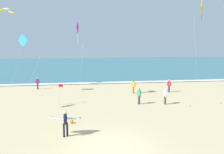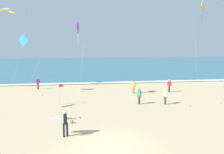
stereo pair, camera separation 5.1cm
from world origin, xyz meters
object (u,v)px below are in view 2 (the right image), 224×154
kite_diamond_cobalt_far (24,42)px  kite_diamond_violet_low (78,29)px  beach_ball (72,121)px  bystander_purple_top (38,83)px  bystander_green_top (139,96)px  lifeguard_flag (59,92)px  kite_diamond_golden_near (202,10)px  bystander_white_top (165,96)px  bystander_yellow_top (134,87)px  kite_arc_ivory_distant (7,11)px  bystander_red_top (169,86)px  surfer_lead (65,120)px

kite_diamond_cobalt_far → kite_diamond_violet_low: kite_diamond_violet_low is taller
kite_diamond_cobalt_far → beach_ball: (5.52, -11.42, -6.01)m
kite_diamond_cobalt_far → bystander_purple_top: kite_diamond_cobalt_far is taller
bystander_green_top → kite_diamond_cobalt_far: bearing=151.5°
bystander_purple_top → lifeguard_flag: (3.34, -8.45, 0.45)m
kite_diamond_golden_near → kite_diamond_cobalt_far: kite_diamond_golden_near is taller
kite_diamond_golden_near → lifeguard_flag: size_ratio=4.96×
bystander_white_top → lifeguard_flag: size_ratio=0.76×
bystander_yellow_top → lifeguard_flag: lifeguard_flag is taller
bystander_purple_top → bystander_yellow_top: bearing=-20.1°
kite_arc_ivory_distant → beach_ball: kite_arc_ivory_distant is taller
kite_diamond_cobalt_far → bystander_red_top: bearing=-4.4°
kite_diamond_violet_low → bystander_white_top: size_ratio=5.22×
bystander_purple_top → bystander_white_top: bearing=-35.8°
bystander_green_top → lifeguard_flag: bearing=173.0°
surfer_lead → bystander_red_top: bearing=46.3°
bystander_red_top → bystander_green_top: bearing=-134.6°
kite_diamond_violet_low → kite_arc_ivory_distant: bearing=143.5°
bystander_purple_top → lifeguard_flag: 9.10m
bystander_white_top → bystander_purple_top: bearing=144.2°
kite_diamond_cobalt_far → lifeguard_flag: bearing=-52.5°
kite_diamond_violet_low → bystander_green_top: size_ratio=5.22×
bystander_yellow_top → kite_diamond_golden_near: bearing=-28.4°
kite_diamond_cobalt_far → kite_diamond_violet_low: (6.19, -2.96, 1.25)m
bystander_purple_top → lifeguard_flag: bearing=-68.4°
kite_arc_ivory_distant → kite_diamond_violet_low: bearing=-36.5°
kite_diamond_golden_near → kite_arc_ivory_distant: 23.14m
surfer_lead → kite_diamond_golden_near: kite_diamond_golden_near is taller
bystander_yellow_top → bystander_purple_top: bearing=159.9°
kite_diamond_cobalt_far → bystander_purple_top: 6.14m
kite_diamond_cobalt_far → lifeguard_flag: (4.27, -5.56, -4.88)m
bystander_purple_top → beach_ball: bearing=-72.2°
kite_diamond_cobalt_far → bystander_red_top: kite_diamond_cobalt_far is taller
bystander_yellow_top → kite_arc_ivory_distant: bearing=162.1°
kite_diamond_violet_low → bystander_green_top: 9.49m
kite_diamond_violet_low → bystander_yellow_top: bearing=13.6°
bystander_white_top → beach_ball: bystander_white_top is taller
surfer_lead → kite_arc_ivory_distant: bearing=114.1°
kite_diamond_cobalt_far → lifeguard_flag: kite_diamond_cobalt_far is taller
kite_diamond_golden_near → bystander_green_top: bearing=-166.6°
bystander_yellow_top → bystander_white_top: (1.89, -5.55, 0.00)m
kite_diamond_golden_near → kite_diamond_violet_low: bearing=171.6°
kite_diamond_cobalt_far → bystander_green_top: (12.02, -6.51, -5.34)m
lifeguard_flag → beach_ball: lifeguard_flag is taller
kite_diamond_golden_near → bystander_red_top: size_ratio=6.55×
kite_diamond_golden_near → beach_ball: size_ratio=37.22×
surfer_lead → beach_ball: 2.57m
bystander_green_top → bystander_purple_top: size_ratio=1.00×
surfer_lead → kite_arc_ivory_distant: (-7.74, 17.32, 8.90)m
surfer_lead → kite_diamond_violet_low: 12.61m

